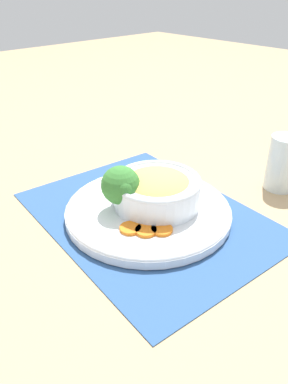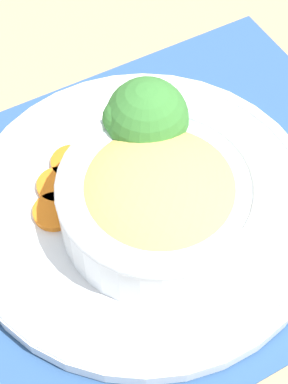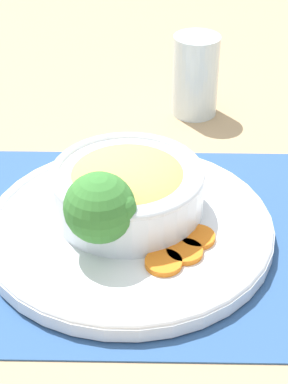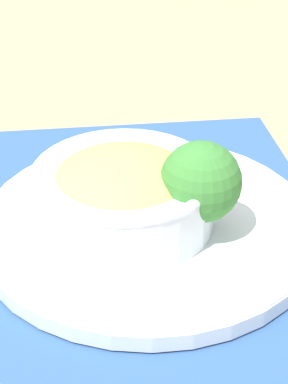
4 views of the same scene
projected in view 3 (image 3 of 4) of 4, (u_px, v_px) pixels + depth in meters
name	position (u px, v px, depth m)	size (l,w,h in m)	color
ground_plane	(129.00, 237.00, 0.74)	(4.00, 4.00, 0.00)	tan
placemat	(129.00, 235.00, 0.74)	(0.52, 0.41, 0.00)	#2D5184
plate	(129.00, 226.00, 0.73)	(0.33, 0.33, 0.02)	silver
bowl	(126.00, 187.00, 0.73)	(0.18, 0.18, 0.07)	silver
broccoli_floret	(100.00, 208.00, 0.66)	(0.08, 0.08, 0.09)	#84AD5B
carrot_slice_near	(163.00, 263.00, 0.67)	(0.04, 0.04, 0.01)	orange
carrot_slice_middle	(185.00, 252.00, 0.69)	(0.04, 0.04, 0.01)	orange
carrot_slice_far	(197.00, 237.00, 0.71)	(0.04, 0.04, 0.01)	orange
water_glass	(195.00, 80.00, 0.97)	(0.07, 0.07, 0.12)	silver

